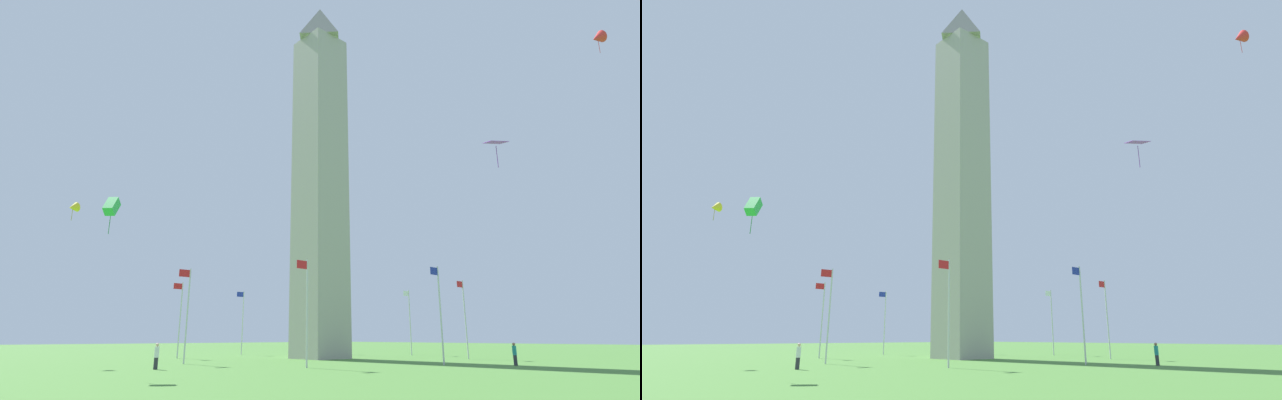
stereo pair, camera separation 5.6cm
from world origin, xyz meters
TOP-DOWN VIEW (x-y plane):
  - ground_plane at (0.00, 0.00)m, footprint 260.00×260.00m
  - obelisk_monument at (0.00, 0.00)m, footprint 4.78×4.78m
  - flagpole_n at (15.46, 0.00)m, footprint 1.12×0.14m
  - flagpole_ne at (10.95, 10.89)m, footprint 1.12×0.14m
  - flagpole_e at (0.06, 15.40)m, footprint 1.12×0.14m
  - flagpole_se at (-10.83, 10.89)m, footprint 1.12×0.14m
  - flagpole_s at (-15.34, 0.00)m, footprint 1.12×0.14m
  - flagpole_sw at (-10.83, -10.89)m, footprint 1.12×0.14m
  - flagpole_w at (0.06, -15.40)m, footprint 1.12×0.14m
  - flagpole_nw at (10.95, -10.89)m, footprint 1.12×0.14m
  - person_teal_shirt at (-3.57, 19.71)m, footprint 0.32×0.32m
  - person_white_shirt at (20.04, 5.20)m, footprint 0.32×0.32m
  - kite_yellow_delta at (24.01, -7.13)m, footprint 1.33×1.26m
  - kite_green_box at (25.08, 7.64)m, footprint 1.33×1.38m
  - kite_purple_diamond at (6.32, 25.09)m, footprint 1.77×1.76m
  - kite_red_delta at (-10.38, 27.76)m, footprint 1.84×1.78m

SIDE VIEW (x-z plane):
  - ground_plane at x=0.00m, z-range 0.00..0.00m
  - person_teal_shirt at x=-3.57m, z-range 0.00..1.76m
  - person_white_shirt at x=20.04m, z-range 0.00..1.79m
  - flagpole_n at x=15.46m, z-range 0.39..8.46m
  - flagpole_ne at x=10.95m, z-range 0.39..8.46m
  - flagpole_e at x=0.06m, z-range 0.39..8.46m
  - flagpole_se at x=-10.83m, z-range 0.39..8.46m
  - flagpole_s at x=-15.34m, z-range 0.39..8.46m
  - flagpole_sw at x=-10.83m, z-range 0.39..8.46m
  - flagpole_w at x=0.06m, z-range 0.39..8.46m
  - flagpole_nw at x=10.95m, z-range 0.39..8.46m
  - kite_green_box at x=25.08m, z-range 9.24..11.78m
  - kite_yellow_delta at x=24.01m, z-range 12.78..14.57m
  - kite_purple_diamond at x=6.32m, z-range 13.74..15.71m
  - obelisk_monument at x=0.00m, z-range 0.00..43.44m
  - kite_red_delta at x=-10.38m, z-range 28.06..30.41m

